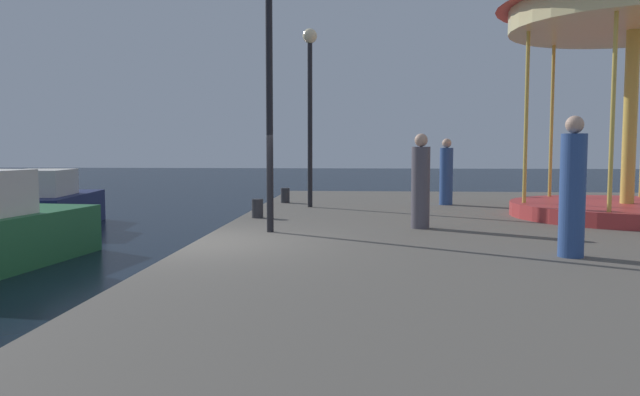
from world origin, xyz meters
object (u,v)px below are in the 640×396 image
(bollard_north, at_px, (258,208))
(person_by_the_water, at_px, (573,191))
(lamp_post_far_end, at_px, (310,86))
(person_far_corner, at_px, (421,184))
(motorboat_navy, at_px, (46,206))
(carousel, at_px, (634,19))
(bollard_south, at_px, (285,195))
(person_mid_promenade, at_px, (446,174))
(lamp_post_mid_promenade, at_px, (269,52))

(bollard_north, relative_size, person_by_the_water, 0.21)
(lamp_post_far_end, height_order, person_far_corner, lamp_post_far_end)
(motorboat_navy, xyz_separation_m, person_by_the_water, (11.84, -8.31, 1.06))
(carousel, bearing_deg, motorboat_navy, 167.25)
(bollard_north, height_order, person_by_the_water, person_by_the_water)
(carousel, distance_m, bollard_south, 9.17)
(motorboat_navy, relative_size, lamp_post_far_end, 1.01)
(bollard_north, bearing_deg, carousel, 4.72)
(motorboat_navy, height_order, person_far_corner, person_far_corner)
(lamp_post_far_end, relative_size, person_mid_promenade, 2.56)
(motorboat_navy, bearing_deg, person_mid_promenade, -3.00)
(motorboat_navy, bearing_deg, person_by_the_water, -35.05)
(bollard_south, height_order, person_by_the_water, person_by_the_water)
(carousel, distance_m, lamp_post_far_end, 7.26)
(carousel, xyz_separation_m, bollard_south, (-7.72, 2.99, -3.95))
(lamp_post_mid_promenade, xyz_separation_m, lamp_post_far_end, (0.29, 4.65, -0.12))
(carousel, bearing_deg, person_mid_promenade, 141.81)
(lamp_post_far_end, relative_size, bollard_north, 11.00)
(bollard_south, xyz_separation_m, person_by_the_water, (4.95, -7.99, 0.70))
(carousel, bearing_deg, person_far_corner, -155.17)
(bollard_south, xyz_separation_m, person_mid_promenade, (4.26, -0.27, 0.61))
(motorboat_navy, height_order, person_mid_promenade, person_mid_promenade)
(carousel, bearing_deg, person_by_the_water, -118.93)
(lamp_post_mid_promenade, relative_size, bollard_south, 11.51)
(bollard_south, relative_size, person_by_the_water, 0.21)
(carousel, height_order, lamp_post_mid_promenade, carousel)
(lamp_post_far_end, xyz_separation_m, bollard_north, (-0.90, -2.47, -2.80))
(lamp_post_far_end, height_order, bollard_south, lamp_post_far_end)
(bollard_north, relative_size, person_far_corner, 0.23)
(lamp_post_far_end, height_order, bollard_north, lamp_post_far_end)
(lamp_post_mid_promenade, height_order, person_by_the_water, lamp_post_mid_promenade)
(bollard_south, height_order, person_mid_promenade, person_mid_promenade)
(lamp_post_mid_promenade, bearing_deg, person_far_corner, 15.11)
(bollard_north, relative_size, bollard_south, 1.00)
(lamp_post_far_end, relative_size, person_by_the_water, 2.31)
(motorboat_navy, xyz_separation_m, person_mid_promenade, (11.15, -0.58, 0.96))
(carousel, xyz_separation_m, person_far_corner, (-4.54, -2.10, -3.33))
(lamp_post_far_end, distance_m, person_mid_promenade, 4.21)
(bollard_north, xyz_separation_m, person_mid_promenade, (4.37, 3.37, 0.61))
(person_mid_promenade, relative_size, person_far_corner, 0.99)
(lamp_post_far_end, xyz_separation_m, person_far_corner, (2.39, -3.93, -2.18))
(bollard_south, distance_m, person_mid_promenade, 4.31)
(person_by_the_water, bearing_deg, lamp_post_mid_promenade, 153.99)
(lamp_post_far_end, distance_m, bollard_south, 3.13)
(bollard_north, distance_m, bollard_south, 3.64)
(bollard_south, distance_m, person_by_the_water, 9.43)
(bollard_north, bearing_deg, person_by_the_water, -40.67)
(lamp_post_mid_promenade, relative_size, lamp_post_far_end, 1.05)
(carousel, bearing_deg, bollard_north, -175.28)
(carousel, height_order, lamp_post_far_end, carousel)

